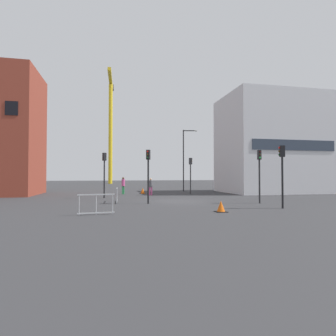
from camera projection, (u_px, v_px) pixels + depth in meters
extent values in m
plane|color=#333335|center=(178.00, 201.00, 21.58)|extent=(160.00, 160.00, 0.00)
cube|color=brown|center=(0.00, 133.00, 28.11)|extent=(7.39, 7.15, 12.82)
cube|color=black|center=(11.00, 108.00, 25.07)|extent=(1.10, 0.06, 1.30)
cube|color=silver|center=(272.00, 145.00, 32.77)|extent=(11.50, 8.27, 11.37)
cube|color=#2D3847|center=(295.00, 145.00, 28.67)|extent=(9.66, 0.08, 1.10)
cylinder|color=yellow|center=(110.00, 134.00, 63.46)|extent=(0.90, 0.90, 23.20)
cube|color=yellow|center=(110.00, 79.00, 61.62)|extent=(1.09, 12.37, 0.70)
cube|color=slate|center=(111.00, 88.00, 67.65)|extent=(1.26, 1.84, 1.10)
cylinder|color=#232326|center=(183.00, 161.00, 34.47)|extent=(0.14, 0.14, 7.74)
cube|color=#232326|center=(189.00, 131.00, 34.56)|extent=(1.53, 0.41, 0.10)
ellipsoid|color=silver|center=(196.00, 131.00, 34.56)|extent=(0.44, 0.24, 0.16)
cylinder|color=black|center=(282.00, 183.00, 16.92)|extent=(0.12, 0.12, 3.18)
cube|color=black|center=(282.00, 151.00, 16.97)|extent=(0.33, 0.31, 0.70)
sphere|color=red|center=(279.00, 148.00, 16.99)|extent=(0.11, 0.11, 0.11)
sphere|color=#3C2905|center=(279.00, 151.00, 16.98)|extent=(0.11, 0.11, 0.11)
sphere|color=#07330F|center=(279.00, 155.00, 16.98)|extent=(0.11, 0.11, 0.11)
cylinder|color=black|center=(148.00, 182.00, 19.70)|extent=(0.12, 0.12, 3.17)
cube|color=black|center=(148.00, 155.00, 19.75)|extent=(0.34, 0.36, 0.70)
sphere|color=red|center=(147.00, 152.00, 19.59)|extent=(0.11, 0.11, 0.11)
sphere|color=#3C2905|center=(147.00, 155.00, 19.58)|extent=(0.11, 0.11, 0.11)
sphere|color=#07330F|center=(147.00, 158.00, 19.58)|extent=(0.11, 0.11, 0.11)
cylinder|color=#2D2D30|center=(191.00, 179.00, 29.54)|extent=(0.12, 0.12, 3.20)
cube|color=#2D2D30|center=(190.00, 161.00, 29.59)|extent=(0.31, 0.28, 0.70)
sphere|color=#390605|center=(192.00, 159.00, 29.66)|extent=(0.11, 0.11, 0.11)
sphere|color=#F2A514|center=(192.00, 161.00, 29.65)|extent=(0.11, 0.11, 0.11)
sphere|color=#07330F|center=(192.00, 163.00, 29.65)|extent=(0.11, 0.11, 0.11)
cylinder|color=#232326|center=(259.00, 181.00, 20.00)|extent=(0.12, 0.12, 3.18)
cube|color=#232326|center=(259.00, 155.00, 20.05)|extent=(0.30, 0.33, 0.70)
sphere|color=#390605|center=(260.00, 152.00, 19.88)|extent=(0.11, 0.11, 0.11)
sphere|color=#3C2905|center=(260.00, 155.00, 19.87)|extent=(0.11, 0.11, 0.11)
sphere|color=green|center=(260.00, 158.00, 19.87)|extent=(0.11, 0.11, 0.11)
cylinder|color=black|center=(104.00, 179.00, 24.39)|extent=(0.12, 0.12, 3.33)
cube|color=black|center=(104.00, 157.00, 24.44)|extent=(0.37, 0.35, 0.70)
sphere|color=#390605|center=(106.00, 154.00, 24.57)|extent=(0.11, 0.11, 0.11)
sphere|color=#3C2905|center=(106.00, 157.00, 24.56)|extent=(0.11, 0.11, 0.11)
sphere|color=green|center=(106.00, 159.00, 24.56)|extent=(0.11, 0.11, 0.11)
cylinder|color=#2D844C|center=(123.00, 190.00, 29.11)|extent=(0.14, 0.14, 0.87)
cylinder|color=#2D844C|center=(124.00, 190.00, 29.29)|extent=(0.14, 0.14, 0.87)
cylinder|color=#D14C8C|center=(123.00, 183.00, 29.22)|extent=(0.34, 0.34, 0.72)
sphere|color=brown|center=(123.00, 178.00, 29.23)|extent=(0.24, 0.24, 0.24)
cylinder|color=#D14C8C|center=(152.00, 191.00, 27.65)|extent=(0.14, 0.14, 0.83)
cylinder|color=#D14C8C|center=(150.00, 191.00, 27.69)|extent=(0.14, 0.14, 0.83)
cylinder|color=#4C4C51|center=(151.00, 184.00, 27.69)|extent=(0.34, 0.34, 0.69)
sphere|color=tan|center=(151.00, 179.00, 27.70)|extent=(0.22, 0.22, 0.22)
cube|color=#B2B5BA|center=(96.00, 195.00, 14.19)|extent=(1.87, 0.27, 0.06)
cube|color=#B2B5BA|center=(96.00, 213.00, 14.16)|extent=(1.87, 0.27, 0.06)
cylinder|color=#B2B5BA|center=(79.00, 205.00, 13.92)|extent=(0.04, 0.04, 1.05)
cylinder|color=#B2B5BA|center=(96.00, 205.00, 14.17)|extent=(0.04, 0.04, 1.05)
cylinder|color=#B2B5BA|center=(113.00, 204.00, 14.43)|extent=(0.04, 0.04, 1.05)
cube|color=#9EA0A5|center=(117.00, 188.00, 20.55)|extent=(0.13, 2.21, 0.06)
cube|color=#9EA0A5|center=(117.00, 201.00, 20.52)|extent=(0.13, 2.21, 0.06)
cylinder|color=#9EA0A5|center=(117.00, 196.00, 19.55)|extent=(0.04, 0.04, 1.05)
cylinder|color=#9EA0A5|center=(117.00, 195.00, 20.54)|extent=(0.04, 0.04, 1.05)
cylinder|color=#9EA0A5|center=(117.00, 194.00, 21.52)|extent=(0.04, 0.04, 1.05)
cube|color=black|center=(143.00, 194.00, 29.91)|extent=(0.64, 0.64, 0.03)
cone|color=#E55B0F|center=(143.00, 191.00, 29.92)|extent=(0.49, 0.49, 0.65)
cube|color=black|center=(221.00, 212.00, 15.27)|extent=(0.62, 0.62, 0.03)
cone|color=#E55B0F|center=(221.00, 206.00, 15.28)|extent=(0.48, 0.48, 0.63)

